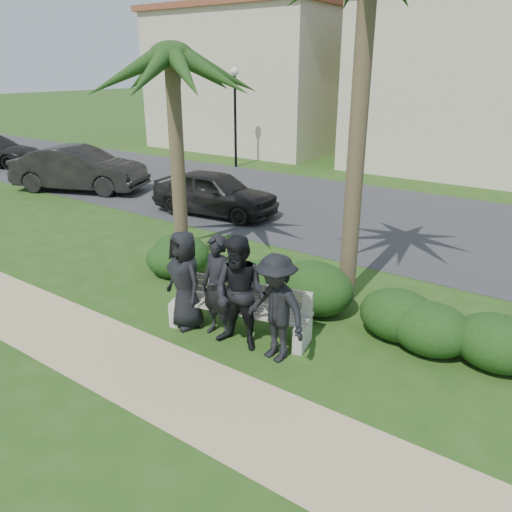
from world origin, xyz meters
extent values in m
plane|color=#234714|center=(0.00, 0.00, 0.00)|extent=(160.00, 160.00, 0.00)
cube|color=tan|center=(0.00, -1.80, 0.00)|extent=(30.00, 1.60, 0.01)
cube|color=#2D2D30|center=(0.00, 8.00, 0.00)|extent=(160.00, 8.00, 0.01)
cube|color=beige|center=(-12.00, 18.00, 3.50)|extent=(10.00, 8.00, 7.00)
cube|color=brown|center=(-12.00, 18.00, 7.15)|extent=(10.40, 8.40, 0.30)
cube|color=beige|center=(-1.00, 18.00, 3.50)|extent=(8.00, 8.00, 7.00)
cylinder|color=black|center=(-9.00, 12.00, 2.00)|extent=(0.12, 0.12, 4.00)
sphere|color=white|center=(-9.00, 12.00, 4.11)|extent=(0.36, 0.36, 0.36)
cube|color=#9E9484|center=(0.35, -0.07, 0.46)|extent=(2.52, 1.09, 0.04)
cube|color=#9E9484|center=(0.35, 0.17, 0.72)|extent=(2.41, 0.58, 0.29)
cube|color=beige|center=(-0.80, -0.07, 0.23)|extent=(0.28, 0.59, 0.45)
cube|color=beige|center=(1.50, -0.07, 0.23)|extent=(0.28, 0.59, 0.45)
imported|color=black|center=(-0.59, -0.37, 0.88)|extent=(0.98, 0.77, 1.76)
imported|color=black|center=(0.09, -0.30, 0.90)|extent=(0.70, 0.50, 1.79)
imported|color=black|center=(0.63, -0.39, 0.95)|extent=(0.99, 0.81, 1.90)
imported|color=black|center=(1.29, -0.35, 0.88)|extent=(1.23, 0.85, 1.75)
ellipsoid|color=black|center=(-2.42, 1.13, 0.39)|extent=(1.19, 0.98, 0.78)
ellipsoid|color=black|center=(-2.35, 1.35, 0.45)|extent=(1.39, 1.15, 0.91)
ellipsoid|color=black|center=(-0.20, 1.54, 0.36)|extent=(1.10, 0.91, 0.72)
ellipsoid|color=black|center=(0.97, 1.43, 0.49)|extent=(1.52, 1.25, 0.99)
ellipsoid|color=black|center=(2.61, 1.42, 0.43)|extent=(1.32, 1.09, 0.86)
ellipsoid|color=black|center=(3.20, 1.27, 0.42)|extent=(1.29, 1.07, 0.84)
ellipsoid|color=black|center=(4.17, 1.42, 0.43)|extent=(1.32, 1.09, 0.86)
cylinder|color=brown|center=(-2.82, 1.89, 2.28)|extent=(0.32, 0.32, 4.56)
cylinder|color=brown|center=(1.23, 2.31, 3.06)|extent=(0.32, 0.32, 6.12)
imported|color=black|center=(-4.75, 5.43, 0.68)|extent=(4.16, 2.06, 1.36)
imported|color=black|center=(-10.85, 4.99, 0.80)|extent=(5.13, 3.43, 1.60)
camera|label=1|loc=(5.00, -6.09, 4.34)|focal=35.00mm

